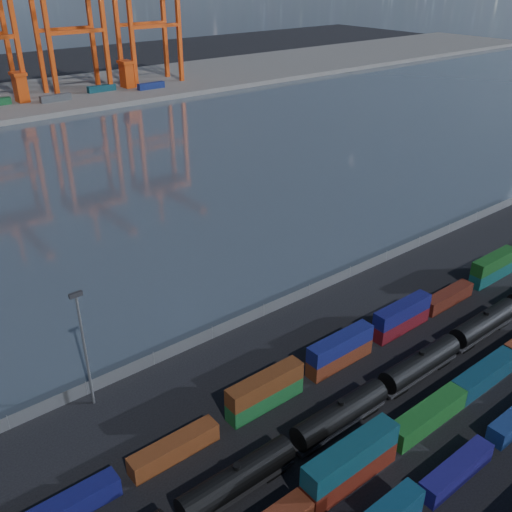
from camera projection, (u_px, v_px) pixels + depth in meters
ground at (404, 411)px, 72.15m from camera, size 700.00×700.00×0.00m
harbor_water at (72, 185)px, 144.92m from camera, size 700.00×700.00×0.00m
container_row_mid at (463, 389)px, 73.47m from camera, size 141.89×2.56×5.45m
container_row_north at (338, 354)px, 79.37m from camera, size 128.06×2.25×4.80m
tanker_string at (292, 445)px, 64.18m from camera, size 122.78×3.07×4.39m
waterfront_fence at (264, 310)px, 91.09m from camera, size 160.12×0.12×2.20m
yard_light_mast at (84, 344)px, 69.26m from camera, size 1.60×0.40×16.60m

